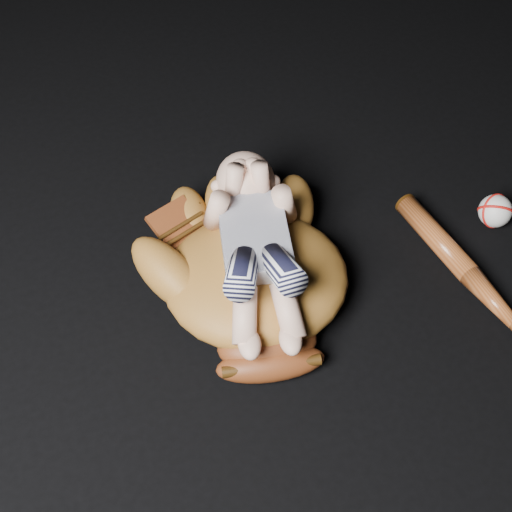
% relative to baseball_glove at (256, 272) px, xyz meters
% --- Properties ---
extents(baseball_glove, '(0.48, 0.53, 0.14)m').
position_rel_baseball_glove_xyz_m(baseball_glove, '(0.00, 0.00, 0.00)').
color(baseball_glove, brown).
rests_on(baseball_glove, ground).
extents(newborn_baby, '(0.27, 0.43, 0.16)m').
position_rel_baseball_glove_xyz_m(newborn_baby, '(0.00, 0.00, 0.06)').
color(newborn_baby, '#D7A48A').
rests_on(newborn_baby, baseball_glove).
extents(baseball_bat, '(0.09, 0.45, 0.04)m').
position_rel_baseball_glove_xyz_m(baseball_bat, '(0.37, -0.14, -0.05)').
color(baseball_bat, brown).
rests_on(baseball_bat, ground).
extents(baseball, '(0.08, 0.08, 0.06)m').
position_rel_baseball_glove_xyz_m(baseball, '(0.49, -0.00, -0.04)').
color(baseball, silver).
rests_on(baseball, ground).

